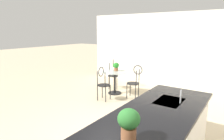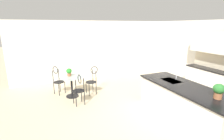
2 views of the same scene
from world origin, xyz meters
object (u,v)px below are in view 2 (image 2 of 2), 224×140
Objects in this scene: chair_near_window at (92,79)px; chair_toward_desk at (79,88)px; potted_plant_on_table at (69,72)px; chair_by_island at (58,79)px; bistro_table at (72,85)px; potted_plant_counter_far at (219,90)px.

chair_toward_desk is (0.74, -0.67, 0.00)m from chair_near_window.
chair_near_window is at bearing 78.77° from potted_plant_on_table.
chair_near_window is 0.99m from chair_toward_desk.
chair_by_island reaches higher than potted_plant_on_table.
chair_by_island reaches higher than bistro_table.
potted_plant_counter_far reaches higher than chair_toward_desk.
potted_plant_counter_far is (3.67, 2.61, 0.22)m from potted_plant_on_table.
chair_toward_desk reaches higher than potted_plant_on_table.
bistro_table is at bearing -143.96° from potted_plant_counter_far.
chair_by_island is 1.36m from chair_toward_desk.
bistro_table is 0.77m from chair_near_window.
bistro_table is 0.47m from potted_plant_on_table.
chair_near_window and chair_by_island have the same top height.
chair_by_island is at bearing -158.31° from chair_toward_desk.
potted_plant_counter_far is at bearing 27.37° from chair_near_window.
chair_near_window is 1.00× the size of chair_toward_desk.
chair_near_window is 1.00× the size of chair_by_island.
chair_by_island is at bearing -134.66° from potted_plant_on_table.
chair_toward_desk is (0.76, 0.09, 0.13)m from bistro_table.
bistro_table is at bearing -173.33° from chair_toward_desk.
potted_plant_counter_far is (3.54, 2.57, 0.67)m from bistro_table.
chair_toward_desk is 3.76m from potted_plant_counter_far.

